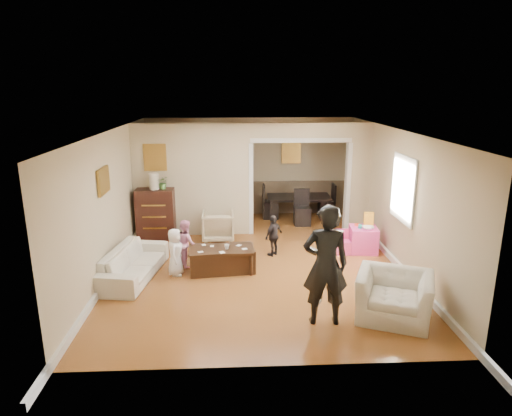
{
  "coord_description": "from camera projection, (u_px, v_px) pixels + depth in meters",
  "views": [
    {
      "loc": [
        -0.42,
        -8.37,
        3.4
      ],
      "look_at": [
        0.0,
        0.2,
        1.05
      ],
      "focal_mm": 31.34,
      "sensor_mm": 36.0,
      "label": 1
    }
  ],
  "objects": [
    {
      "name": "floor",
      "position": [
        256.0,
        261.0,
        8.98
      ],
      "size": [
        7.0,
        7.0,
        0.0
      ],
      "primitive_type": "plane",
      "color": "#AA612C",
      "rests_on": "ground"
    },
    {
      "name": "coffee_cup",
      "position": [
        227.0,
        247.0,
        8.34
      ],
      "size": [
        0.1,
        0.1,
        0.09
      ],
      "primitive_type": "imported",
      "rotation": [
        0.0,
        0.0,
        0.12
      ],
      "color": "white",
      "rests_on": "coffee_table"
    },
    {
      "name": "child_kneel_a",
      "position": [
        175.0,
        252.0,
        8.21
      ],
      "size": [
        0.31,
        0.45,
        0.9
      ],
      "primitive_type": "imported",
      "rotation": [
        0.0,
        0.0,
        1.52
      ],
      "color": "white",
      "rests_on": "ground"
    },
    {
      "name": "partition_left",
      "position": [
        193.0,
        180.0,
        10.31
      ],
      "size": [
        2.75,
        0.18,
        2.6
      ],
      "primitive_type": "cube",
      "color": "tan",
      "rests_on": "ground"
    },
    {
      "name": "cyan_cup",
      "position": [
        360.0,
        226.0,
        9.3
      ],
      "size": [
        0.08,
        0.08,
        0.08
      ],
      "primitive_type": "cylinder",
      "color": "#22AAA6",
      "rests_on": "play_table"
    },
    {
      "name": "dresser",
      "position": [
        156.0,
        214.0,
        10.18
      ],
      "size": [
        0.85,
        0.48,
        1.16
      ],
      "primitive_type": "cube",
      "color": "black",
      "rests_on": "ground"
    },
    {
      "name": "toy_block",
      "position": [
        357.0,
        225.0,
        9.47
      ],
      "size": [
        0.09,
        0.08,
        0.05
      ],
      "primitive_type": "cube",
      "rotation": [
        0.0,
        0.0,
        0.24
      ],
      "color": "red",
      "rests_on": "play_table"
    },
    {
      "name": "cereal_box",
      "position": [
        369.0,
        219.0,
        9.43
      ],
      "size": [
        0.21,
        0.09,
        0.3
      ],
      "primitive_type": "cube",
      "rotation": [
        0.0,
        0.0,
        -0.1
      ],
      "color": "yellow",
      "rests_on": "play_table"
    },
    {
      "name": "framed_art_sofa_wall",
      "position": [
        104.0,
        181.0,
        7.8
      ],
      "size": [
        0.03,
        0.55,
        0.4
      ],
      "primitive_type": "cube",
      "color": "brown"
    },
    {
      "name": "window_pane",
      "position": [
        404.0,
        189.0,
        8.31
      ],
      "size": [
        0.03,
        0.95,
        1.1
      ],
      "primitive_type": "cube",
      "color": "white",
      "rests_on": "ground"
    },
    {
      "name": "table_lamp",
      "position": [
        154.0,
        181.0,
        9.98
      ],
      "size": [
        0.22,
        0.22,
        0.36
      ],
      "primitive_type": "cylinder",
      "color": "beige",
      "rests_on": "dresser"
    },
    {
      "name": "play_bowl",
      "position": [
        368.0,
        228.0,
        9.24
      ],
      "size": [
        0.26,
        0.26,
        0.06
      ],
      "primitive_type": "imported",
      "rotation": [
        0.0,
        0.0,
        -0.1
      ],
      "color": "white",
      "rests_on": "play_table"
    },
    {
      "name": "framed_art_partition",
      "position": [
        155.0,
        157.0,
        10.02
      ],
      "size": [
        0.45,
        0.03,
        0.55
      ],
      "primitive_type": "cube",
      "color": "brown",
      "rests_on": "partition_left"
    },
    {
      "name": "child_toddler",
      "position": [
        274.0,
        235.0,
        9.17
      ],
      "size": [
        0.5,
        0.51,
        0.86
      ],
      "primitive_type": "imported",
      "rotation": [
        0.0,
        0.0,
        -2.32
      ],
      "color": "black",
      "rests_on": "ground"
    },
    {
      "name": "potted_plant",
      "position": [
        163.0,
        182.0,
        9.99
      ],
      "size": [
        0.26,
        0.23,
        0.29
      ],
      "primitive_type": "imported",
      "color": "#467634",
      "rests_on": "dresser"
    },
    {
      "name": "coffee_table",
      "position": [
        222.0,
        259.0,
        8.45
      ],
      "size": [
        1.27,
        0.74,
        0.45
      ],
      "primitive_type": "cube",
      "rotation": [
        0.0,
        0.0,
        0.12
      ],
      "color": "#391E12",
      "rests_on": "ground"
    },
    {
      "name": "child_kneel_b",
      "position": [
        186.0,
        243.0,
        8.65
      ],
      "size": [
        0.51,
        0.56,
        0.92
      ],
      "primitive_type": "imported",
      "rotation": [
        0.0,
        0.0,
        2.04
      ],
      "color": "pink",
      "rests_on": "ground"
    },
    {
      "name": "armchair_back",
      "position": [
        218.0,
        226.0,
        10.12
      ],
      "size": [
        0.72,
        0.74,
        0.66
      ],
      "primitive_type": "imported",
      "rotation": [
        0.0,
        0.0,
        3.16
      ],
      "color": "tan",
      "rests_on": "ground"
    },
    {
      "name": "adult_person",
      "position": [
        326.0,
        265.0,
        6.42
      ],
      "size": [
        0.67,
        0.45,
        1.82
      ],
      "primitive_type": "imported",
      "rotation": [
        0.0,
        0.0,
        3.12
      ],
      "color": "black",
      "rests_on": "ground"
    },
    {
      "name": "sofa",
      "position": [
        134.0,
        263.0,
        8.16
      ],
      "size": [
        1.03,
        1.98,
        0.55
      ],
      "primitive_type": "imported",
      "rotation": [
        0.0,
        0.0,
        1.41
      ],
      "color": "white",
      "rests_on": "ground"
    },
    {
      "name": "play_table",
      "position": [
        363.0,
        239.0,
        9.43
      ],
      "size": [
        0.61,
        0.61,
        0.53
      ],
      "primitive_type": "cube",
      "rotation": [
        0.0,
        0.0,
        -0.1
      ],
      "color": "#FF43A2",
      "rests_on": "ground"
    },
    {
      "name": "dining_table",
      "position": [
        299.0,
        207.0,
        11.87
      ],
      "size": [
        1.7,
        0.99,
        0.58
      ],
      "primitive_type": "imported",
      "rotation": [
        0.0,
        0.0,
        -0.04
      ],
      "color": "black",
      "rests_on": "ground"
    },
    {
      "name": "craft_papers",
      "position": [
        221.0,
        248.0,
        8.37
      ],
      "size": [
        0.93,
        0.53,
        0.0
      ],
      "color": "white",
      "rests_on": "coffee_table"
    },
    {
      "name": "partition_right",
      "position": [
        358.0,
        178.0,
        10.49
      ],
      "size": [
        0.55,
        0.18,
        2.6
      ],
      "primitive_type": "cube",
      "color": "tan",
      "rests_on": "ground"
    },
    {
      "name": "partition_header",
      "position": [
        301.0,
        130.0,
        10.13
      ],
      "size": [
        2.22,
        0.18,
        0.35
      ],
      "primitive_type": "cube",
      "color": "tan",
      "rests_on": "partition_right"
    },
    {
      "name": "armchair_front",
      "position": [
        394.0,
        296.0,
        6.7
      ],
      "size": [
        1.36,
        1.29,
        0.7
      ],
      "primitive_type": "imported",
      "rotation": [
        0.0,
        0.0,
        -0.4
      ],
      "color": "white",
      "rests_on": "ground"
    },
    {
      "name": "framed_art_alcove",
      "position": [
        291.0,
        152.0,
        11.9
      ],
      "size": [
        0.45,
        0.03,
        0.55
      ],
      "primitive_type": "cube",
      "color": "brown"
    }
  ]
}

